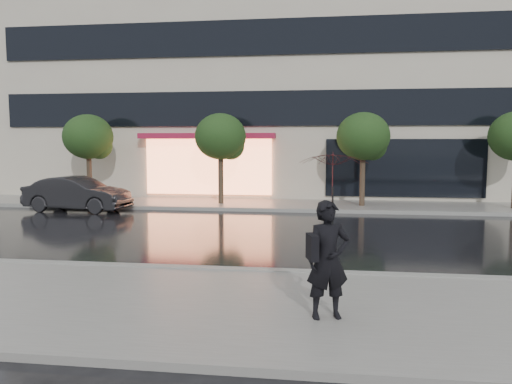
# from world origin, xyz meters

# --- Properties ---
(ground) EXTENTS (120.00, 120.00, 0.00)m
(ground) POSITION_xyz_m (0.00, 0.00, 0.00)
(ground) COLOR black
(ground) RESTS_ON ground
(sidewalk_near) EXTENTS (60.00, 4.50, 0.12)m
(sidewalk_near) POSITION_xyz_m (0.00, -3.25, 0.06)
(sidewalk_near) COLOR slate
(sidewalk_near) RESTS_ON ground
(sidewalk_far) EXTENTS (60.00, 3.50, 0.12)m
(sidewalk_far) POSITION_xyz_m (0.00, 10.25, 0.06)
(sidewalk_far) COLOR slate
(sidewalk_far) RESTS_ON ground
(curb_near) EXTENTS (60.00, 0.25, 0.14)m
(curb_near) POSITION_xyz_m (0.00, -1.00, 0.07)
(curb_near) COLOR gray
(curb_near) RESTS_ON ground
(curb_far) EXTENTS (60.00, 0.25, 0.14)m
(curb_far) POSITION_xyz_m (0.00, 8.50, 0.07)
(curb_far) COLOR gray
(curb_far) RESTS_ON ground
(office_building) EXTENTS (30.00, 12.76, 18.00)m
(office_building) POSITION_xyz_m (-0.00, 17.97, 9.00)
(office_building) COLOR #BDB6A0
(office_building) RESTS_ON ground
(tree_far_west) EXTENTS (2.20, 2.20, 3.99)m
(tree_far_west) POSITION_xyz_m (-8.94, 10.03, 2.92)
(tree_far_west) COLOR #33261C
(tree_far_west) RESTS_ON ground
(tree_mid_west) EXTENTS (2.20, 2.20, 3.99)m
(tree_mid_west) POSITION_xyz_m (-2.94, 10.03, 2.92)
(tree_mid_west) COLOR #33261C
(tree_mid_west) RESTS_ON ground
(tree_mid_east) EXTENTS (2.20, 2.20, 3.99)m
(tree_mid_east) POSITION_xyz_m (3.06, 10.03, 2.92)
(tree_mid_east) COLOR #33261C
(tree_mid_east) RESTS_ON ground
(parked_car) EXTENTS (4.34, 1.90, 1.39)m
(parked_car) POSITION_xyz_m (-8.37, 7.63, 0.69)
(parked_car) COLOR black
(parked_car) RESTS_ON ground
(pedestrian_with_umbrella) EXTENTS (1.24, 1.25, 2.51)m
(pedestrian_with_umbrella) POSITION_xyz_m (1.51, -3.67, 1.76)
(pedestrian_with_umbrella) COLOR black
(pedestrian_with_umbrella) RESTS_ON sidewalk_near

